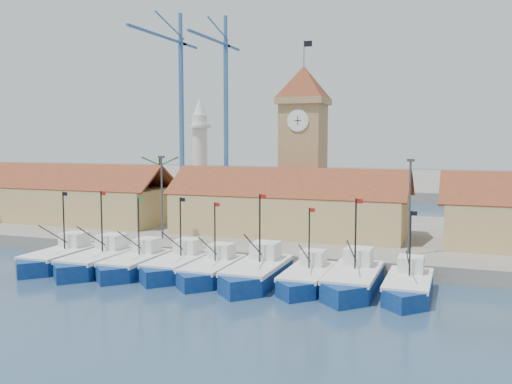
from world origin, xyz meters
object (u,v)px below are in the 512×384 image
at_px(clock_tower, 303,142).
at_px(minaret, 200,158).
at_px(boat_4, 211,271).
at_px(boat_0, 59,259).

xyz_separation_m(clock_tower, minaret, (-15.00, 2.00, -2.23)).
xyz_separation_m(boat_4, minaret, (-12.97, 25.27, 8.99)).
xyz_separation_m(boat_0, boat_4, (15.85, 0.54, -0.05)).
xyz_separation_m(boat_0, minaret, (2.88, 25.81, 8.94)).
relative_size(boat_4, minaret, 0.58).
bearing_deg(boat_4, minaret, 117.17).
relative_size(boat_4, clock_tower, 0.42).
height_order(boat_0, clock_tower, clock_tower).
bearing_deg(clock_tower, boat_4, -94.98).
relative_size(clock_tower, minaret, 1.39).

